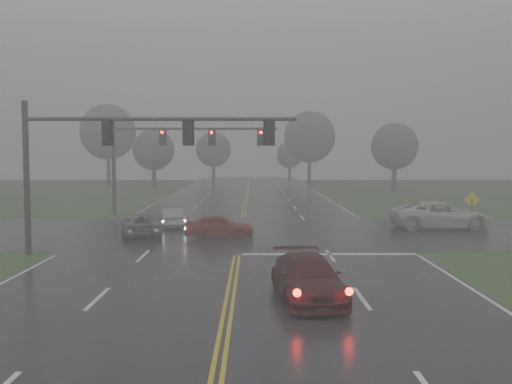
{
  "coord_description": "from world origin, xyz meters",
  "views": [
    {
      "loc": [
        0.82,
        -13.1,
        5.0
      ],
      "look_at": [
        0.93,
        16.0,
        2.96
      ],
      "focal_mm": 40.0,
      "sensor_mm": 36.0,
      "label": 1
    }
  ],
  "objects_px": {
    "sedan_red": "(220,238)",
    "signal_gantry_far": "(164,147)",
    "sedan_silver": "(171,227)",
    "car_grey": "(141,236)",
    "pickup_white": "(440,229)",
    "sedan_maroon": "(308,300)",
    "signal_gantry_near": "(110,147)"
  },
  "relations": [
    {
      "from": "signal_gantry_near",
      "to": "sedan_red",
      "type": "bearing_deg",
      "value": 46.21
    },
    {
      "from": "sedan_silver",
      "to": "signal_gantry_far",
      "type": "bearing_deg",
      "value": -91.85
    },
    {
      "from": "sedan_maroon",
      "to": "signal_gantry_near",
      "type": "distance_m",
      "value": 13.38
    },
    {
      "from": "sedan_silver",
      "to": "car_grey",
      "type": "xyz_separation_m",
      "value": [
        -1.28,
        -3.78,
        0.0
      ]
    },
    {
      "from": "sedan_silver",
      "to": "signal_gantry_far",
      "type": "distance_m",
      "value": 9.13
    },
    {
      "from": "signal_gantry_near",
      "to": "signal_gantry_far",
      "type": "height_order",
      "value": "signal_gantry_far"
    },
    {
      "from": "sedan_red",
      "to": "signal_gantry_near",
      "type": "distance_m",
      "value": 8.91
    },
    {
      "from": "sedan_red",
      "to": "signal_gantry_far",
      "type": "relative_size",
      "value": 0.31
    },
    {
      "from": "car_grey",
      "to": "signal_gantry_far",
      "type": "relative_size",
      "value": 0.36
    },
    {
      "from": "pickup_white",
      "to": "sedan_silver",
      "type": "bearing_deg",
      "value": 87.2
    },
    {
      "from": "sedan_red",
      "to": "pickup_white",
      "type": "xyz_separation_m",
      "value": [
        14.16,
        3.99,
        0.0
      ]
    },
    {
      "from": "sedan_maroon",
      "to": "sedan_red",
      "type": "distance_m",
      "value": 14.33
    },
    {
      "from": "sedan_red",
      "to": "sedan_silver",
      "type": "bearing_deg",
      "value": 36.57
    },
    {
      "from": "sedan_red",
      "to": "signal_gantry_far",
      "type": "height_order",
      "value": "signal_gantry_far"
    },
    {
      "from": "pickup_white",
      "to": "signal_gantry_near",
      "type": "height_order",
      "value": "signal_gantry_near"
    },
    {
      "from": "sedan_silver",
      "to": "signal_gantry_near",
      "type": "height_order",
      "value": "signal_gantry_near"
    },
    {
      "from": "signal_gantry_far",
      "to": "car_grey",
      "type": "bearing_deg",
      "value": -88.63
    },
    {
      "from": "signal_gantry_near",
      "to": "signal_gantry_far",
      "type": "bearing_deg",
      "value": 90.27
    },
    {
      "from": "sedan_maroon",
      "to": "signal_gantry_far",
      "type": "bearing_deg",
      "value": 103.18
    },
    {
      "from": "sedan_red",
      "to": "pickup_white",
      "type": "distance_m",
      "value": 14.71
    },
    {
      "from": "car_grey",
      "to": "signal_gantry_near",
      "type": "height_order",
      "value": "signal_gantry_near"
    },
    {
      "from": "pickup_white",
      "to": "signal_gantry_far",
      "type": "height_order",
      "value": "signal_gantry_far"
    },
    {
      "from": "sedan_maroon",
      "to": "sedan_red",
      "type": "xyz_separation_m",
      "value": [
        -3.81,
        13.81,
        0.0
      ]
    },
    {
      "from": "sedan_silver",
      "to": "pickup_white",
      "type": "bearing_deg",
      "value": 163.26
    },
    {
      "from": "signal_gantry_near",
      "to": "sedan_silver",
      "type": "bearing_deg",
      "value": 81.69
    },
    {
      "from": "sedan_silver",
      "to": "sedan_red",
      "type": "bearing_deg",
      "value": 112.01
    },
    {
      "from": "sedan_red",
      "to": "sedan_maroon",
      "type": "bearing_deg",
      "value": -164.02
    },
    {
      "from": "sedan_silver",
      "to": "car_grey",
      "type": "distance_m",
      "value": 3.99
    },
    {
      "from": "signal_gantry_far",
      "to": "sedan_silver",
      "type": "bearing_deg",
      "value": -77.85
    },
    {
      "from": "sedan_silver",
      "to": "car_grey",
      "type": "bearing_deg",
      "value": 57.22
    },
    {
      "from": "pickup_white",
      "to": "signal_gantry_near",
      "type": "xyz_separation_m",
      "value": [
        -19.14,
        -9.19,
        5.24
      ]
    },
    {
      "from": "sedan_maroon",
      "to": "signal_gantry_near",
      "type": "xyz_separation_m",
      "value": [
        -8.8,
        8.61,
        5.24
      ]
    }
  ]
}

